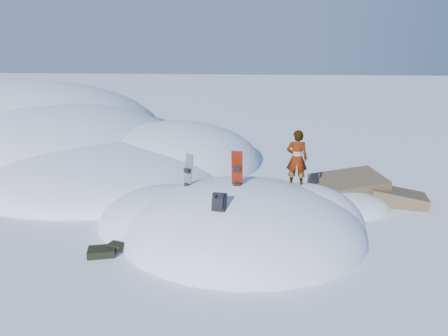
# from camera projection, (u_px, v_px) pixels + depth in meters

# --- Properties ---
(ground) EXTENTS (120.00, 120.00, 0.00)m
(ground) POSITION_uv_depth(u_px,v_px,m) (243.00, 234.00, 12.56)
(ground) COLOR white
(ground) RESTS_ON ground
(snow_mound) EXTENTS (8.00, 6.00, 3.00)m
(snow_mound) POSITION_uv_depth(u_px,v_px,m) (237.00, 231.00, 12.81)
(snow_mound) COLOR white
(snow_mound) RESTS_ON ground
(snow_ridge) EXTENTS (21.50, 18.50, 6.40)m
(snow_ridge) POSITION_uv_depth(u_px,v_px,m) (51.00, 147.00, 22.78)
(snow_ridge) COLOR white
(snow_ridge) RESTS_ON ground
(rock_outcrop) EXTENTS (4.68, 4.41, 1.68)m
(rock_outcrop) POSITION_uv_depth(u_px,v_px,m) (353.00, 201.00, 15.15)
(rock_outcrop) COLOR brown
(rock_outcrop) RESTS_ON ground
(snowboard_red) EXTENTS (0.33, 0.27, 1.65)m
(snowboard_red) POSITION_uv_depth(u_px,v_px,m) (237.00, 178.00, 12.14)
(snowboard_red) COLOR #B22109
(snowboard_red) RESTS_ON snow_mound
(snowboard_dark) EXTENTS (0.38, 0.37, 1.52)m
(snowboard_dark) POSITION_uv_depth(u_px,v_px,m) (188.00, 179.00, 12.73)
(snowboard_dark) COLOR black
(snowboard_dark) RESTS_ON snow_mound
(backpack) EXTENTS (0.38, 0.45, 0.54)m
(backpack) POSITION_uv_depth(u_px,v_px,m) (219.00, 202.00, 10.86)
(backpack) COLOR black
(backpack) RESTS_ON snow_mound
(gear_pile) EXTENTS (0.94, 0.73, 0.25)m
(gear_pile) POSITION_uv_depth(u_px,v_px,m) (104.00, 251.00, 11.34)
(gear_pile) COLOR black
(gear_pile) RESTS_ON ground
(person) EXTENTS (0.67, 0.48, 1.72)m
(person) POSITION_uv_depth(u_px,v_px,m) (297.00, 159.00, 12.87)
(person) COLOR slate
(person) RESTS_ON snow_mound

